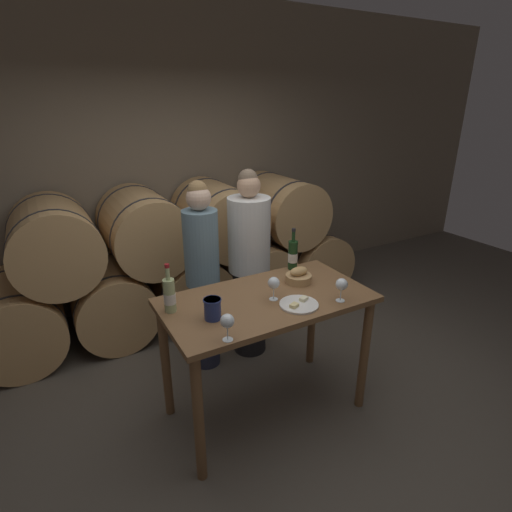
% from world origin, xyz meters
% --- Properties ---
extents(ground_plane, '(10.00, 10.00, 0.00)m').
position_xyz_m(ground_plane, '(0.00, 0.00, 0.00)').
color(ground_plane, '#564F44').
extents(stone_wall_back, '(10.00, 0.12, 3.20)m').
position_xyz_m(stone_wall_back, '(0.00, 2.28, 1.60)').
color(stone_wall_back, '#7F705B').
rests_on(stone_wall_back, ground_plane).
extents(barrel_stack, '(3.87, 0.98, 1.40)m').
position_xyz_m(barrel_stack, '(0.00, 1.67, 0.66)').
color(barrel_stack, tan).
rests_on(barrel_stack, ground_plane).
extents(tasting_table, '(1.41, 0.75, 0.94)m').
position_xyz_m(tasting_table, '(0.00, 0.00, 0.80)').
color(tasting_table, brown).
rests_on(tasting_table, ground_plane).
extents(person_left, '(0.28, 0.28, 1.63)m').
position_xyz_m(person_left, '(-0.17, 0.75, 0.85)').
color(person_left, '#2D334C').
rests_on(person_left, ground_plane).
extents(person_right, '(0.36, 0.36, 1.68)m').
position_xyz_m(person_right, '(0.27, 0.75, 0.85)').
color(person_right, '#232326').
rests_on(person_right, ground_plane).
extents(wine_bottle_red, '(0.08, 0.08, 0.33)m').
position_xyz_m(wine_bottle_red, '(0.43, 0.32, 1.06)').
color(wine_bottle_red, '#193819').
rests_on(wine_bottle_red, tasting_table).
extents(wine_bottle_white, '(0.08, 0.08, 0.32)m').
position_xyz_m(wine_bottle_white, '(-0.62, 0.14, 1.06)').
color(wine_bottle_white, '#ADBC7F').
rests_on(wine_bottle_white, tasting_table).
extents(blue_crock, '(0.11, 0.11, 0.13)m').
position_xyz_m(blue_crock, '(-0.43, -0.08, 1.02)').
color(blue_crock, navy).
rests_on(blue_crock, tasting_table).
extents(bread_basket, '(0.19, 0.19, 0.12)m').
position_xyz_m(bread_basket, '(0.33, 0.10, 0.99)').
color(bread_basket, tan).
rests_on(bread_basket, tasting_table).
extents(cheese_plate, '(0.25, 0.25, 0.04)m').
position_xyz_m(cheese_plate, '(0.12, -0.20, 0.95)').
color(cheese_plate, white).
rests_on(cheese_plate, tasting_table).
extents(wine_glass_far_left, '(0.08, 0.08, 0.16)m').
position_xyz_m(wine_glass_far_left, '(-0.45, -0.33, 1.06)').
color(wine_glass_far_left, white).
rests_on(wine_glass_far_left, tasting_table).
extents(wine_glass_left, '(0.08, 0.08, 0.16)m').
position_xyz_m(wine_glass_left, '(0.03, -0.04, 1.06)').
color(wine_glass_left, white).
rests_on(wine_glass_left, tasting_table).
extents(wine_glass_center, '(0.08, 0.08, 0.16)m').
position_xyz_m(wine_glass_center, '(0.40, -0.28, 1.06)').
color(wine_glass_center, white).
rests_on(wine_glass_center, tasting_table).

